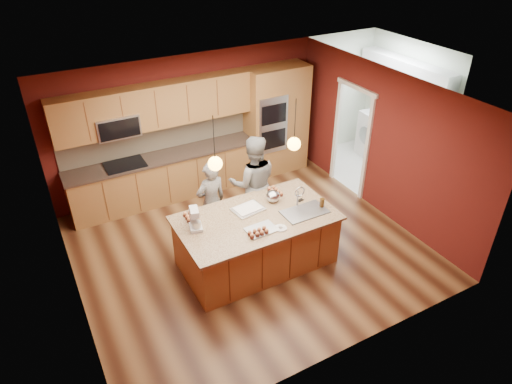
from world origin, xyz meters
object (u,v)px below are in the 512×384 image
stand_mixer (195,220)px  mixing_bowl (273,196)px  island (257,239)px  person_right (253,183)px  person_left (211,202)px

stand_mixer → mixing_bowl: stand_mixer is taller
island → person_right: bearing=65.0°
person_right → mixing_bowl: size_ratio=7.57×
person_left → mixing_bowl: person_left is taller
person_left → mixing_bowl: 1.07m
stand_mixer → mixing_bowl: bearing=17.7°
person_left → person_right: bearing=172.8°
island → stand_mixer: 1.13m
person_right → stand_mixer: 1.59m
person_right → stand_mixer: bearing=49.5°
person_left → stand_mixer: (-0.58, -0.76, 0.30)m
person_left → mixing_bowl: bearing=133.0°
person_right → stand_mixer: size_ratio=5.15×
island → person_right: (0.44, 0.94, 0.42)m
island → mixing_bowl: bearing=31.6°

